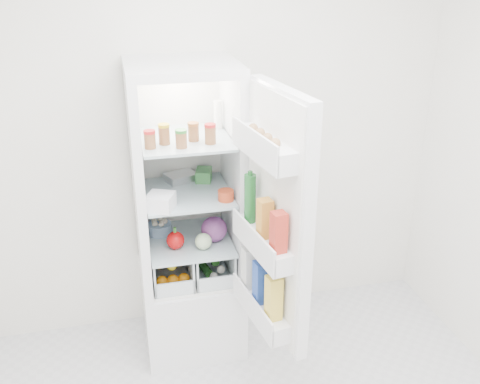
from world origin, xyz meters
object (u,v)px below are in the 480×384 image
object	(u,v)px
mushroom_bowl	(160,228)
fridge_door	(273,224)
red_cabbage	(214,229)
refrigerator	(188,246)

from	to	relation	value
mushroom_bowl	fridge_door	xyz separation A→B (m)	(0.51, -0.69, 0.31)
red_cabbage	fridge_door	distance (m)	0.62
refrigerator	fridge_door	distance (m)	0.84
mushroom_bowl	fridge_door	size ratio (longest dim) A/B	0.11
refrigerator	mushroom_bowl	world-z (taller)	refrigerator
mushroom_bowl	red_cabbage	bearing A→B (deg)	-28.35
refrigerator	mushroom_bowl	xyz separation A→B (m)	(-0.17, 0.05, 0.12)
red_cabbage	refrigerator	bearing A→B (deg)	141.26
refrigerator	red_cabbage	distance (m)	0.24
refrigerator	red_cabbage	world-z (taller)	refrigerator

